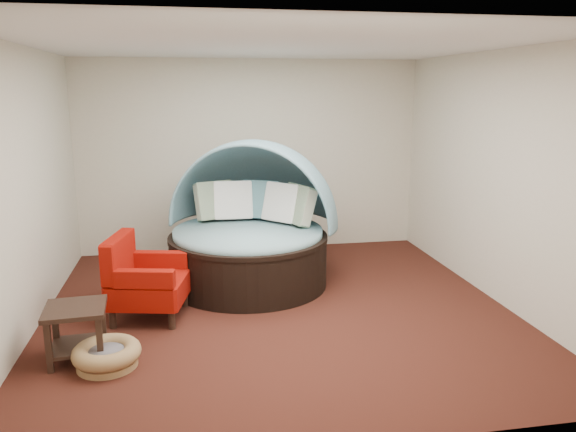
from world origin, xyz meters
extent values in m
plane|color=#431C13|center=(0.00, 0.00, 0.00)|extent=(5.00, 5.00, 0.00)
plane|color=beige|center=(0.00, 2.50, 1.40)|extent=(5.00, 0.00, 5.00)
plane|color=beige|center=(0.00, -2.50, 1.40)|extent=(5.00, 0.00, 5.00)
plane|color=beige|center=(-2.50, 0.00, 1.40)|extent=(0.00, 5.00, 5.00)
plane|color=beige|center=(2.50, 0.00, 1.40)|extent=(0.00, 5.00, 5.00)
plane|color=white|center=(0.00, 0.00, 2.80)|extent=(5.00, 5.00, 0.00)
cylinder|color=black|center=(-0.23, 0.87, 0.29)|extent=(2.53, 2.53, 0.59)
cylinder|color=black|center=(-0.23, 0.87, 0.61)|extent=(2.56, 2.56, 0.05)
cylinder|color=#7DABAF|center=(-0.23, 0.87, 0.65)|extent=(2.39, 2.39, 0.13)
cube|color=#376545|center=(-0.60, 1.41, 0.97)|extent=(0.56, 0.43, 0.51)
cube|color=white|center=(-0.37, 1.38, 0.97)|extent=(0.50, 0.29, 0.51)
cube|color=#5A8F9C|center=(-0.02, 1.36, 0.97)|extent=(0.56, 0.45, 0.51)
cube|color=white|center=(0.23, 1.11, 0.97)|extent=(0.54, 0.55, 0.51)
cube|color=#376545|center=(0.41, 0.96, 0.97)|extent=(0.44, 0.56, 0.51)
cylinder|color=olive|center=(-1.68, -1.02, 0.03)|extent=(0.56, 0.56, 0.06)
torus|color=olive|center=(-1.68, -1.02, 0.13)|extent=(0.64, 0.64, 0.15)
cylinder|color=slate|center=(-1.68, -1.02, 0.11)|extent=(0.38, 0.38, 0.09)
cylinder|color=black|center=(-1.74, -0.19, 0.09)|extent=(0.08, 0.08, 0.18)
cylinder|color=black|center=(-1.61, 0.40, 0.09)|extent=(0.08, 0.08, 0.18)
cylinder|color=black|center=(-1.14, -0.31, 0.09)|extent=(0.08, 0.08, 0.18)
cylinder|color=black|center=(-1.02, 0.28, 0.09)|extent=(0.08, 0.08, 0.18)
cube|color=#960300|center=(-1.38, 0.05, 0.31)|extent=(0.90, 0.90, 0.26)
cube|color=#960300|center=(-1.67, 0.11, 0.67)|extent=(0.30, 0.77, 0.44)
cube|color=#960300|center=(-1.39, -0.28, 0.54)|extent=(0.62, 0.25, 0.18)
cube|color=#960300|center=(-1.26, 0.35, 0.54)|extent=(0.62, 0.25, 0.18)
cube|color=black|center=(-1.96, -0.83, 0.48)|extent=(0.56, 0.56, 0.04)
cube|color=black|center=(-1.96, -0.83, 0.12)|extent=(0.49, 0.49, 0.03)
cube|color=black|center=(-2.15, -1.05, 0.23)|extent=(0.06, 0.06, 0.46)
cube|color=black|center=(-2.18, -0.64, 0.23)|extent=(0.06, 0.06, 0.46)
cube|color=black|center=(-1.73, -1.02, 0.23)|extent=(0.06, 0.06, 0.46)
cube|color=black|center=(-1.76, -0.61, 0.23)|extent=(0.06, 0.06, 0.46)
camera|label=1|loc=(-0.92, -5.73, 2.37)|focal=35.00mm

